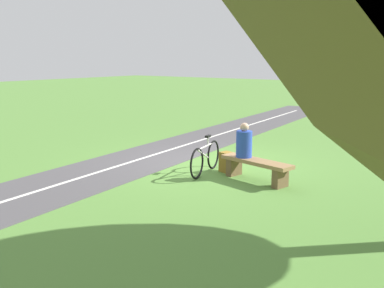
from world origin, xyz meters
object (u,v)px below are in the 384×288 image
(person_seated, at_px, (244,143))
(bicycle, at_px, (205,158))
(backpack, at_px, (227,162))
(bench, at_px, (256,166))

(person_seated, xyz_separation_m, bicycle, (0.89, 0.21, -0.43))
(bicycle, height_order, backpack, bicycle)
(bench, distance_m, person_seated, 0.59)
(bench, bearing_deg, bicycle, 18.09)
(person_seated, relative_size, backpack, 1.62)
(person_seated, height_order, backpack, person_seated)
(bench, bearing_deg, backpack, -5.81)
(bicycle, relative_size, backpack, 3.52)
(bicycle, xyz_separation_m, backpack, (-0.31, -0.43, -0.14))
(bicycle, bearing_deg, bench, 84.15)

